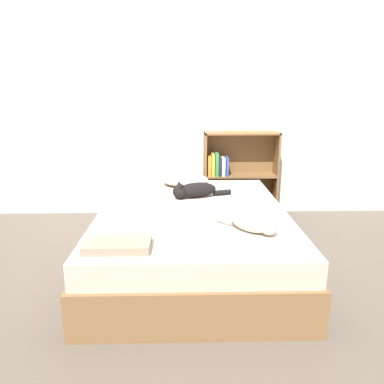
{
  "coord_description": "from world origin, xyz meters",
  "views": [
    {
      "loc": [
        -0.07,
        -2.81,
        1.4
      ],
      "look_at": [
        0.0,
        0.15,
        0.58
      ],
      "focal_mm": 35.0,
      "sensor_mm": 36.0,
      "label": 1
    }
  ],
  "objects_px": {
    "cat_dark": "(194,190)",
    "cat_light": "(252,221)",
    "pillow": "(185,180)",
    "bookshelf": "(236,173)",
    "bed": "(192,238)"
  },
  "relations": [
    {
      "from": "cat_dark",
      "to": "cat_light",
      "type": "bearing_deg",
      "value": 98.3
    },
    {
      "from": "bed",
      "to": "bookshelf",
      "type": "bearing_deg",
      "value": 67.21
    },
    {
      "from": "bed",
      "to": "cat_light",
      "type": "relative_size",
      "value": 5.0
    },
    {
      "from": "cat_dark",
      "to": "pillow",
      "type": "bearing_deg",
      "value": -97.2
    },
    {
      "from": "pillow",
      "to": "cat_dark",
      "type": "relative_size",
      "value": 0.87
    },
    {
      "from": "pillow",
      "to": "bookshelf",
      "type": "relative_size",
      "value": 0.48
    },
    {
      "from": "pillow",
      "to": "cat_light",
      "type": "distance_m",
      "value": 1.34
    },
    {
      "from": "pillow",
      "to": "cat_light",
      "type": "xyz_separation_m",
      "value": [
        0.43,
        -1.26,
        0.02
      ]
    },
    {
      "from": "bookshelf",
      "to": "cat_dark",
      "type": "bearing_deg",
      "value": -118.75
    },
    {
      "from": "cat_dark",
      "to": "bookshelf",
      "type": "distance_m",
      "value": 1.05
    },
    {
      "from": "pillow",
      "to": "cat_light",
      "type": "relative_size",
      "value": 1.15
    },
    {
      "from": "cat_light",
      "to": "bookshelf",
      "type": "height_order",
      "value": "bookshelf"
    },
    {
      "from": "bed",
      "to": "cat_dark",
      "type": "height_order",
      "value": "cat_dark"
    },
    {
      "from": "cat_light",
      "to": "cat_dark",
      "type": "xyz_separation_m",
      "value": [
        -0.37,
        0.81,
        -0.01
      ]
    },
    {
      "from": "bed",
      "to": "bookshelf",
      "type": "relative_size",
      "value": 2.09
    }
  ]
}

